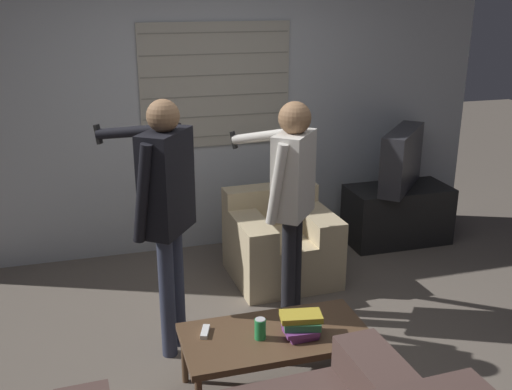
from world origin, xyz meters
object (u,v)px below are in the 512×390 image
object	(u,v)px
tv	(401,159)
coffee_table	(276,339)
person_right_standing	(292,185)
soda_can	(260,329)
armchair_beige	(280,242)
person_left_standing	(165,199)
book_stack	(301,324)
spare_remote	(205,332)

from	to	relation	value
tv	coffee_table	bearing A→B (deg)	-2.19
person_right_standing	soda_can	distance (m)	1.12
armchair_beige	person_left_standing	xyz separation A→B (m)	(-1.03, -0.84, 0.76)
person_right_standing	soda_can	xyz separation A→B (m)	(-0.48, -0.85, -0.55)
armchair_beige	person_right_standing	world-z (taller)	person_right_standing
armchair_beige	book_stack	xyz separation A→B (m)	(-0.37, -1.51, 0.16)
coffee_table	person_left_standing	world-z (taller)	person_left_standing
person_right_standing	book_stack	xyz separation A→B (m)	(-0.24, -0.89, -0.54)
armchair_beige	person_right_standing	size ratio (longest dim) A/B	0.53
soda_can	spare_remote	bearing A→B (deg)	155.02
spare_remote	person_left_standing	bearing A→B (deg)	123.84
tv	person_right_standing	size ratio (longest dim) A/B	0.47
armchair_beige	spare_remote	bearing A→B (deg)	53.80
person_right_standing	book_stack	bearing A→B (deg)	-156.20
person_right_standing	person_left_standing	bearing A→B (deg)	142.35
armchair_beige	spare_remote	world-z (taller)	armchair_beige
person_right_standing	coffee_table	bearing A→B (deg)	-165.35
tv	book_stack	world-z (taller)	tv
armchair_beige	coffee_table	size ratio (longest dim) A/B	0.77
tv	person_left_standing	size ratio (longest dim) A/B	0.44
coffee_table	tv	bearing A→B (deg)	45.63
armchair_beige	person_left_standing	size ratio (longest dim) A/B	0.50
spare_remote	tv	bearing A→B (deg)	57.84
coffee_table	book_stack	bearing A→B (deg)	-23.71
book_stack	spare_remote	world-z (taller)	book_stack
person_left_standing	soda_can	xyz separation A→B (m)	(0.42, -0.64, -0.61)
person_left_standing	soda_can	size ratio (longest dim) A/B	13.36
armchair_beige	book_stack	bearing A→B (deg)	73.81
tv	soda_can	distance (m)	2.70
coffee_table	spare_remote	world-z (taller)	spare_remote
book_stack	soda_can	distance (m)	0.24
person_right_standing	soda_can	size ratio (longest dim) A/B	12.61
book_stack	spare_remote	bearing A→B (deg)	162.25
soda_can	spare_remote	world-z (taller)	soda_can
book_stack	spare_remote	size ratio (longest dim) A/B	1.89
tv	soda_can	world-z (taller)	tv
coffee_table	spare_remote	size ratio (longest dim) A/B	8.00
person_left_standing	book_stack	distance (m)	1.12
armchair_beige	coffee_table	bearing A→B (deg)	68.45
armchair_beige	coffee_table	world-z (taller)	armchair_beige
coffee_table	book_stack	xyz separation A→B (m)	(0.13, -0.06, 0.11)
person_right_standing	book_stack	world-z (taller)	person_right_standing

